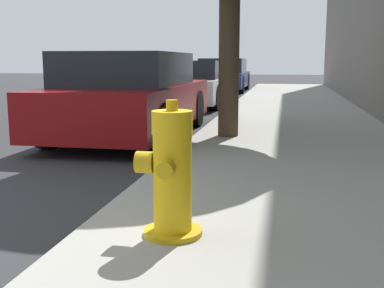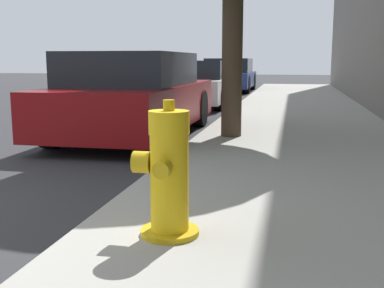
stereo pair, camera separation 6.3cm
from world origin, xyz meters
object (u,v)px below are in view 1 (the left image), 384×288
object	(u,v)px
parked_car_far	(224,75)
parked_car_near	(131,96)
parked_car_mid	(193,84)
fire_hydrant	(171,175)

from	to	relation	value
parked_car_far	parked_car_near	bearing A→B (deg)	-89.90
parked_car_near	parked_car_mid	bearing A→B (deg)	90.60
parked_car_mid	parked_car_far	bearing A→B (deg)	89.66
fire_hydrant	parked_car_far	size ratio (longest dim) A/B	0.21
fire_hydrant	parked_car_far	world-z (taller)	parked_car_far
parked_car_mid	parked_car_far	xyz separation A→B (m)	(0.04, 6.24, 0.04)
parked_car_mid	parked_car_far	world-z (taller)	parked_car_far
parked_car_near	parked_car_far	distance (m)	11.75
fire_hydrant	parked_car_mid	world-z (taller)	parked_car_mid
fire_hydrant	parked_car_far	distance (m)	16.40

